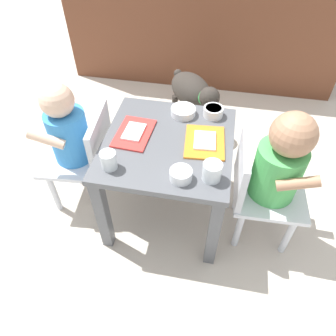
% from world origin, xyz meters
% --- Properties ---
extents(ground_plane, '(7.00, 7.00, 0.00)m').
position_xyz_m(ground_plane, '(0.00, 0.00, 0.00)').
color(ground_plane, beige).
extents(kitchen_cabinet_back, '(1.80, 0.31, 0.98)m').
position_xyz_m(kitchen_cabinet_back, '(0.00, 1.25, 0.49)').
color(kitchen_cabinet_back, brown).
rests_on(kitchen_cabinet_back, ground).
extents(dining_table, '(0.50, 0.52, 0.43)m').
position_xyz_m(dining_table, '(0.00, 0.00, 0.34)').
color(dining_table, '#515459').
rests_on(dining_table, ground).
extents(seated_child_left, '(0.30, 0.30, 0.62)m').
position_xyz_m(seated_child_left, '(-0.41, 0.01, 0.38)').
color(seated_child_left, silver).
rests_on(seated_child_left, ground).
extents(seated_child_right, '(0.29, 0.29, 0.63)m').
position_xyz_m(seated_child_right, '(0.41, -0.03, 0.40)').
color(seated_child_right, silver).
rests_on(seated_child_right, ground).
extents(dog, '(0.34, 0.36, 0.32)m').
position_xyz_m(dog, '(0.02, 0.69, 0.22)').
color(dog, '#332D28').
rests_on(dog, ground).
extents(food_tray_left, '(0.14, 0.20, 0.02)m').
position_xyz_m(food_tray_left, '(-0.14, 0.02, 0.43)').
color(food_tray_left, red).
rests_on(food_tray_left, dining_table).
extents(food_tray_right, '(0.16, 0.20, 0.02)m').
position_xyz_m(food_tray_right, '(0.14, 0.02, 0.43)').
color(food_tray_right, orange).
rests_on(food_tray_right, dining_table).
extents(water_cup_left, '(0.07, 0.07, 0.07)m').
position_xyz_m(water_cup_left, '(0.18, -0.16, 0.46)').
color(water_cup_left, white).
rests_on(water_cup_left, dining_table).
extents(water_cup_right, '(0.06, 0.06, 0.07)m').
position_xyz_m(water_cup_right, '(-0.18, -0.18, 0.46)').
color(water_cup_right, white).
rests_on(water_cup_right, dining_table).
extents(veggie_bowl_far, '(0.10, 0.10, 0.03)m').
position_xyz_m(veggie_bowl_far, '(0.03, 0.18, 0.44)').
color(veggie_bowl_far, white).
rests_on(veggie_bowl_far, dining_table).
extents(veggie_bowl_near, '(0.08, 0.08, 0.04)m').
position_xyz_m(veggie_bowl_near, '(0.08, -0.18, 0.45)').
color(veggie_bowl_near, white).
rests_on(veggie_bowl_near, dining_table).
extents(cereal_bowl_left_side, '(0.08, 0.08, 0.04)m').
position_xyz_m(cereal_bowl_left_side, '(0.15, 0.20, 0.45)').
color(cereal_bowl_left_side, white).
rests_on(cereal_bowl_left_side, dining_table).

